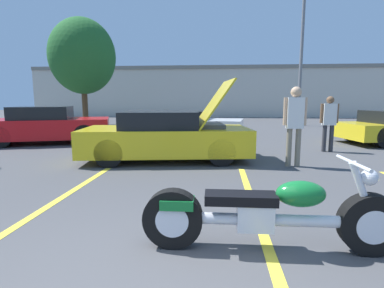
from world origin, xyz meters
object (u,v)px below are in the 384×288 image
object	(u,v)px
spectator_near_motorcycle	(295,119)
motorcycle	(269,214)
light_pole	(303,52)
parked_car_mid_row	(185,123)
show_car_hood_open	(167,136)
tree_background	(82,56)
parked_car_left_row	(47,126)
spectator_by_show_car	(329,119)

from	to	relation	value
spectator_near_motorcycle	motorcycle	bearing A→B (deg)	-106.84
light_pole	parked_car_mid_row	bearing A→B (deg)	-139.35
light_pole	show_car_hood_open	distance (m)	12.78
motorcycle	show_car_hood_open	distance (m)	4.87
light_pole	spectator_near_motorcycle	distance (m)	12.00
light_pole	tree_background	xyz separation A→B (m)	(-12.55, -1.08, -0.22)
show_car_hood_open	parked_car_left_row	distance (m)	5.35
tree_background	parked_car_mid_row	distance (m)	8.39
parked_car_left_row	spectator_by_show_car	xyz separation A→B (m)	(9.20, -0.99, 0.34)
parked_car_mid_row	show_car_hood_open	bearing A→B (deg)	-80.52
parked_car_mid_row	tree_background	bearing A→B (deg)	154.69
tree_background	parked_car_mid_row	bearing A→B (deg)	-33.58
tree_background	spectator_by_show_car	world-z (taller)	tree_background
parked_car_mid_row	spectator_near_motorcycle	world-z (taller)	spectator_near_motorcycle
show_car_hood_open	parked_car_left_row	size ratio (longest dim) A/B	0.97
tree_background	spectator_near_motorcycle	xyz separation A→B (m)	(9.49, -10.11, -2.88)
light_pole	tree_background	size ratio (longest dim) A/B	1.25
parked_car_left_row	tree_background	bearing A→B (deg)	85.32
parked_car_mid_row	spectator_by_show_car	bearing A→B (deg)	-31.03
show_car_hood_open	spectator_by_show_car	xyz separation A→B (m)	(4.50, 1.58, 0.35)
parked_car_left_row	spectator_by_show_car	bearing A→B (deg)	-25.09
tree_background	motorcycle	world-z (taller)	tree_background
motorcycle	show_car_hood_open	bearing A→B (deg)	111.00
show_car_hood_open	parked_car_mid_row	size ratio (longest dim) A/B	0.87
parked_car_left_row	spectator_near_motorcycle	world-z (taller)	spectator_near_motorcycle
tree_background	spectator_near_motorcycle	world-z (taller)	tree_background
motorcycle	tree_background	bearing A→B (deg)	119.73
parked_car_mid_row	spectator_near_motorcycle	xyz separation A→B (m)	(3.12, -5.88, 0.56)
light_pole	parked_car_mid_row	world-z (taller)	light_pole
light_pole	motorcycle	bearing A→B (deg)	-105.71
spectator_near_motorcycle	tree_background	bearing A→B (deg)	133.20
tree_background	spectator_near_motorcycle	distance (m)	14.16
light_pole	motorcycle	world-z (taller)	light_pole
light_pole	tree_background	distance (m)	12.60
spectator_by_show_car	spectator_near_motorcycle	bearing A→B (deg)	-125.52
light_pole	motorcycle	xyz separation A→B (m)	(-4.27, -15.19, -3.80)
motorcycle	show_car_hood_open	world-z (taller)	show_car_hood_open
show_car_hood_open	parked_car_mid_row	xyz separation A→B (m)	(-0.11, 5.36, -0.08)
motorcycle	show_car_hood_open	size ratio (longest dim) A/B	0.59
spectator_near_motorcycle	parked_car_mid_row	bearing A→B (deg)	117.96
light_pole	parked_car_mid_row	distance (m)	8.93
motorcycle	spectator_near_motorcycle	world-z (taller)	spectator_near_motorcycle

